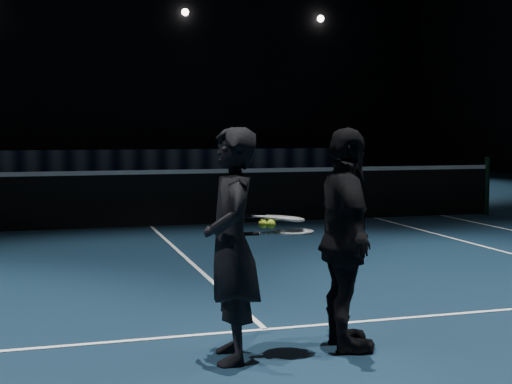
# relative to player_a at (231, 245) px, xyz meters

# --- Properties ---
(floor) EXTENTS (36.00, 36.00, 0.00)m
(floor) POSITION_rel_player_a_xyz_m (0.44, 7.05, -0.81)
(floor) COLOR black
(floor) RESTS_ON ground
(wall_back) EXTENTS (30.00, 0.00, 30.00)m
(wall_back) POSITION_rel_player_a_xyz_m (0.44, 25.05, 4.19)
(wall_back) COLOR black
(wall_back) RESTS_ON ground
(court_lines) EXTENTS (10.98, 23.78, 0.01)m
(court_lines) POSITION_rel_player_a_xyz_m (0.44, 7.05, -0.80)
(court_lines) COLOR white
(court_lines) RESTS_ON floor
(net_post_right) EXTENTS (0.10, 0.10, 1.10)m
(net_post_right) POSITION_rel_player_a_xyz_m (6.84, 7.05, -0.26)
(net_post_right) COLOR black
(net_post_right) RESTS_ON floor
(net_mesh) EXTENTS (12.80, 0.02, 0.86)m
(net_mesh) POSITION_rel_player_a_xyz_m (0.44, 7.05, -0.36)
(net_mesh) COLOR black
(net_mesh) RESTS_ON floor
(net_tape) EXTENTS (12.80, 0.03, 0.07)m
(net_tape) POSITION_rel_player_a_xyz_m (0.44, 7.05, 0.11)
(net_tape) COLOR white
(net_tape) RESTS_ON net_mesh
(sponsor_backdrop) EXTENTS (22.00, 0.15, 0.90)m
(sponsor_backdrop) POSITION_rel_player_a_xyz_m (0.44, 22.55, -0.36)
(sponsor_backdrop) COLOR black
(sponsor_backdrop) RESTS_ON floor
(fixtures_far) EXTENTS (20.00, 0.30, 0.30)m
(fixtures_far) POSITION_rel_player_a_xyz_m (0.44, 24.85, 5.69)
(fixtures_far) COLOR white
(fixtures_far) RESTS_ON wall_back
(player_a) EXTENTS (0.46, 0.63, 1.61)m
(player_a) POSITION_rel_player_a_xyz_m (0.00, 0.00, 0.00)
(player_a) COLOR black
(player_a) RESTS_ON floor
(player_b) EXTENTS (0.53, 0.99, 1.61)m
(player_b) POSITION_rel_player_a_xyz_m (0.85, -0.00, 0.00)
(player_b) COLOR black
(player_b) RESTS_ON floor
(racket_lower) EXTENTS (0.68, 0.22, 0.03)m
(racket_lower) POSITION_rel_player_a_xyz_m (0.45, -0.00, 0.07)
(racket_lower) COLOR black
(racket_lower) RESTS_ON player_a
(racket_upper) EXTENTS (0.69, 0.27, 0.10)m
(racket_upper) POSITION_rel_player_a_xyz_m (0.40, 0.04, 0.17)
(racket_upper) COLOR black
(racket_upper) RESTS_ON player_b
(tennis_balls) EXTENTS (0.12, 0.10, 0.12)m
(tennis_balls) POSITION_rel_player_a_xyz_m (0.26, 0.00, 0.15)
(tennis_balls) COLOR #EAF233
(tennis_balls) RESTS_ON racket_upper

